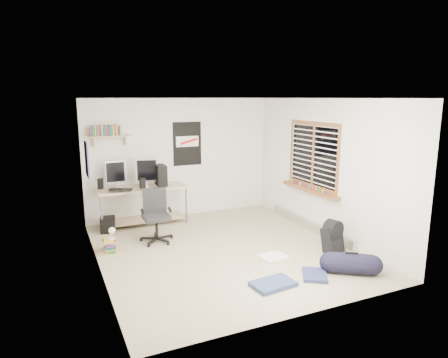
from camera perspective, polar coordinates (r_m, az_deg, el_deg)
name	(u,v)px	position (r m, az deg, el deg)	size (l,w,h in m)	color
floor	(224,250)	(6.81, 0.01, -10.13)	(4.00, 4.50, 0.01)	gray
ceiling	(224,98)	(6.32, 0.02, 11.51)	(4.00, 4.50, 0.01)	white
back_wall	(181,158)	(8.52, -6.23, 2.99)	(4.00, 0.01, 2.50)	silver
left_wall	(95,188)	(5.93, -17.94, -1.29)	(0.01, 4.50, 2.50)	silver
right_wall	(324,168)	(7.48, 14.16, 1.51)	(0.01, 4.50, 2.50)	silver
desk	(142,206)	(8.23, -11.64, -3.79)	(1.78, 0.78, 0.81)	beige
monitor_left	(116,176)	(7.98, -15.22, 0.43)	(0.39, 0.10, 0.43)	#B8B7BD
monitor_right	(146,174)	(7.97, -11.05, 0.70)	(0.41, 0.10, 0.45)	#9E9EA3
pc_tower	(161,175)	(7.94, -9.01, 0.55)	(0.18, 0.39, 0.41)	black
keyboard	(121,189)	(7.72, -14.55, -1.45)	(0.43, 0.15, 0.02)	black
speaker_left	(100,184)	(7.89, -17.24, -0.67)	(0.10, 0.10, 0.20)	black
speaker_right	(143,183)	(7.78, -11.56, -0.54)	(0.10, 0.10, 0.20)	black
office_chair	(156,215)	(7.13, -9.66, -5.07)	(0.61, 0.61, 0.93)	#232326
wall_shelf	(110,136)	(8.02, -16.00, 5.89)	(0.80, 0.22, 0.24)	tan
poster_back_wall	(187,144)	(8.51, -5.26, 5.04)	(0.62, 0.03, 0.92)	black
poster_left_wall	(87,159)	(7.06, -19.03, 2.70)	(0.02, 0.42, 0.60)	navy
window	(312,155)	(7.65, 12.52, 3.32)	(0.10, 1.50, 1.26)	brown
baseboard_heater	(310,225)	(7.96, 12.12, -6.41)	(0.08, 2.50, 0.18)	#B7B2A8
backpack	(332,240)	(6.91, 15.23, -8.41)	(0.33, 0.26, 0.44)	black
duffel_bag	(351,264)	(6.18, 17.65, -11.56)	(0.30, 0.30, 0.60)	black
tshirt	(273,257)	(6.53, 7.06, -10.96)	(0.40, 0.34, 0.04)	white
jeans_a	(273,284)	(5.63, 7.03, -14.67)	(0.58, 0.37, 0.06)	navy
jeans_b	(315,275)	(6.00, 12.83, -13.24)	(0.44, 0.33, 0.06)	navy
book_stack	(110,243)	(6.93, -15.93, -8.82)	(0.44, 0.36, 0.30)	brown
desk_lamp	(111,230)	(6.84, -15.84, -7.05)	(0.12, 0.20, 0.20)	white
subwoofer	(108,225)	(7.94, -16.27, -6.30)	(0.27, 0.27, 0.30)	black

